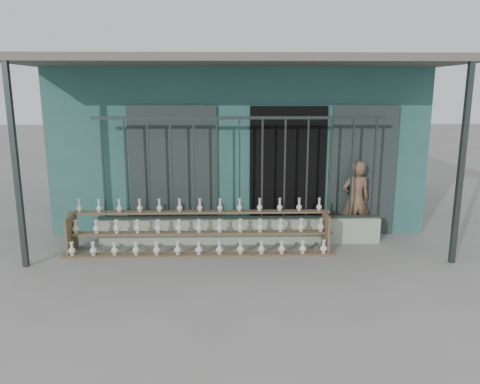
{
  "coord_description": "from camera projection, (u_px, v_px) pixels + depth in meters",
  "views": [
    {
      "loc": [
        -0.2,
        -6.68,
        2.7
      ],
      "look_at": [
        0.0,
        1.0,
        1.0
      ],
      "focal_mm": 35.0,
      "sensor_mm": 36.0,
      "label": 1
    }
  ],
  "objects": [
    {
      "name": "parapet_wall",
      "position": [
        240.0,
        231.0,
        8.33
      ],
      "size": [
        5.0,
        0.2,
        0.45
      ],
      "primitive_type": "cube",
      "color": "#9CAE95",
      "rests_on": "ground"
    },
    {
      "name": "workshop_building",
      "position": [
        237.0,
        136.0,
        10.89
      ],
      "size": [
        7.4,
        6.6,
        3.21
      ],
      "color": "#2A5954",
      "rests_on": "ground"
    },
    {
      "name": "elderly_woman",
      "position": [
        356.0,
        199.0,
        8.56
      ],
      "size": [
        0.56,
        0.41,
        1.43
      ],
      "primitive_type": "imported",
      "rotation": [
        0.0,
        0.0,
        3.26
      ],
      "color": "brown",
      "rests_on": "ground"
    },
    {
      "name": "ground",
      "position": [
        242.0,
        270.0,
        7.11
      ],
      "size": [
        60.0,
        60.0,
        0.0
      ],
      "primitive_type": "plane",
      "color": "slate"
    },
    {
      "name": "security_fence",
      "position": [
        240.0,
        169.0,
        8.09
      ],
      "size": [
        5.0,
        0.04,
        1.8
      ],
      "color": "#283330",
      "rests_on": "parapet_wall"
    },
    {
      "name": "shelf_rack",
      "position": [
        199.0,
        231.0,
        7.88
      ],
      "size": [
        4.5,
        0.68,
        0.85
      ],
      "color": "brown",
      "rests_on": "ground"
    }
  ]
}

